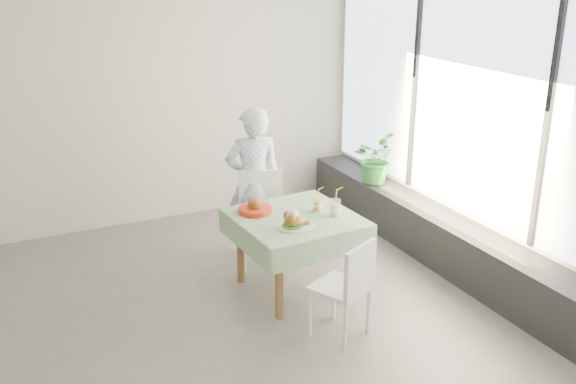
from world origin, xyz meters
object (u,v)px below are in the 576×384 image
cafe_table (295,245)px  chair_far (262,237)px  chair_near (341,306)px  main_dish (295,222)px  diner (254,182)px  potted_plant (374,158)px  juice_cup_orange (318,204)px

cafe_table → chair_far: chair_far is taller
chair_near → main_dish: (-0.12, 0.62, 0.53)m
diner → potted_plant: size_ratio=2.74×
potted_plant → cafe_table: bearing=-144.7°
juice_cup_orange → cafe_table: bearing=-170.4°
chair_far → diner: diner is taller
cafe_table → chair_near: (-0.01, -0.85, -0.20)m
cafe_table → diner: (-0.02, 0.91, 0.33)m
diner → chair_far: bearing=96.9°
juice_cup_orange → potted_plant: (1.30, 1.06, -0.01)m
main_dish → potted_plant: bearing=38.5°
cafe_table → chair_far: 0.67m
cafe_table → chair_near: chair_near is taller
chair_far → main_dish: chair_far is taller
chair_far → diner: bearing=84.1°
chair_near → potted_plant: 2.55m
cafe_table → diner: bearing=91.4°
cafe_table → diner: 0.97m
chair_far → chair_near: bearing=-88.3°
diner → juice_cup_orange: 0.91m
chair_near → juice_cup_orange: juice_cup_orange is taller
cafe_table → chair_far: bearing=94.4°
chair_near → juice_cup_orange: (0.25, 0.89, 0.54)m
cafe_table → diner: size_ratio=0.70×
chair_near → main_dish: main_dish is taller
chair_near → main_dish: bearing=100.9°
chair_far → chair_near: 1.50m
juice_cup_orange → potted_plant: 1.68m
chair_near → potted_plant: potted_plant is taller
chair_far → chair_near: chair_far is taller
chair_near → juice_cup_orange: size_ratio=3.35×
diner → potted_plant: bearing=-160.5°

